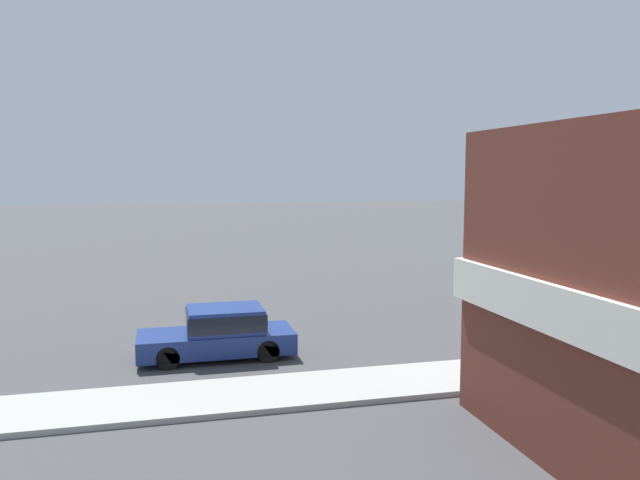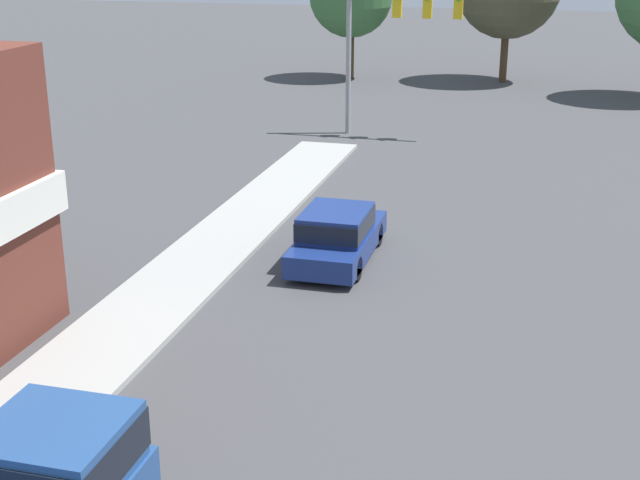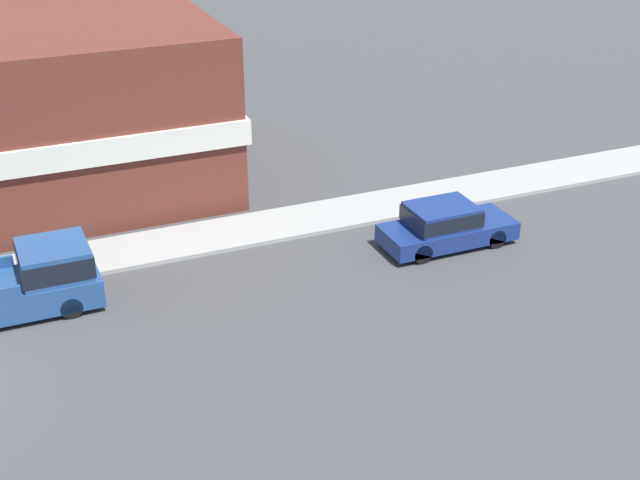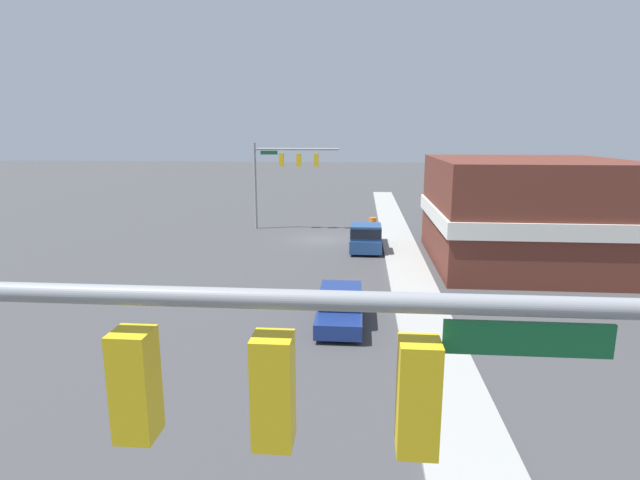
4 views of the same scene
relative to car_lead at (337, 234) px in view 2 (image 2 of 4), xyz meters
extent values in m
cylinder|color=gray|center=(-3.41, 15.90, 2.71)|extent=(0.22, 0.22, 6.99)
cube|color=gold|center=(-1.33, 15.90, 4.84)|extent=(0.36, 0.36, 1.05)
cube|color=gold|center=(-0.04, 15.90, 4.84)|extent=(0.36, 0.36, 1.05)
cube|color=gold|center=(1.24, 15.90, 4.84)|extent=(0.36, 0.36, 1.05)
cylinder|color=black|center=(-0.82, 1.54, -0.45)|extent=(0.22, 0.66, 0.66)
cylinder|color=black|center=(0.82, 1.54, -0.45)|extent=(0.22, 0.66, 0.66)
cylinder|color=black|center=(-0.82, -1.29, -0.45)|extent=(0.22, 0.66, 0.66)
cylinder|color=black|center=(0.82, -1.29, -0.45)|extent=(0.22, 0.66, 0.66)
cube|color=navy|center=(0.00, 0.12, -0.29)|extent=(1.85, 4.55, 0.61)
cube|color=navy|center=(0.00, -0.15, 0.37)|extent=(1.70, 2.19, 0.71)
cube|color=black|center=(0.00, -0.15, 0.37)|extent=(1.72, 2.27, 0.50)
cube|color=navy|center=(-1.13, -12.53, 0.71)|extent=(2.00, 1.98, 0.92)
cube|color=black|center=(-1.13, -12.53, 0.71)|extent=(2.02, 2.06, 0.65)
cylinder|color=#4C3823|center=(-6.78, 30.93, 0.57)|extent=(0.44, 0.44, 2.70)
cylinder|color=#4C3823|center=(2.30, 32.02, 0.63)|extent=(0.44, 0.44, 2.82)
camera|label=1|loc=(-18.30, 1.57, 4.65)|focal=35.00mm
camera|label=2|loc=(5.45, -22.34, 7.89)|focal=50.00mm
camera|label=3|loc=(23.11, -14.39, 12.85)|focal=50.00mm
camera|label=4|loc=(-0.80, 19.95, 7.11)|focal=28.00mm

